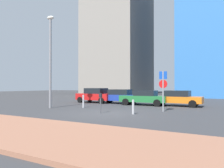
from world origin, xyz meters
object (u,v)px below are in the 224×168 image
at_px(street_lamp, 50,54).
at_px(traffic_bollard_mid, 83,101).
at_px(parking_sign_post, 163,86).
at_px(traffic_bollard_near, 133,107).
at_px(parking_meter, 101,100).
at_px(parked_car_green, 144,97).
at_px(parked_car_red, 95,95).
at_px(parked_car_orange, 177,98).
at_px(parked_car_blue, 118,96).

height_order(street_lamp, traffic_bollard_mid, street_lamp).
bearing_deg(parking_sign_post, traffic_bollard_mid, -175.84).
relative_size(parking_sign_post, traffic_bollard_near, 3.09).
distance_m(parking_sign_post, traffic_bollard_near, 2.97).
distance_m(parking_sign_post, street_lamp, 9.53).
bearing_deg(traffic_bollard_mid, parking_meter, -37.10).
relative_size(parked_car_green, street_lamp, 0.59).
distance_m(parked_car_red, traffic_bollard_near, 10.10).
height_order(parked_car_orange, traffic_bollard_near, parked_car_orange).
height_order(parked_car_blue, traffic_bollard_near, parked_car_blue).
distance_m(parked_car_red, street_lamp, 7.56).
relative_size(parking_meter, street_lamp, 0.18).
bearing_deg(parked_car_blue, parked_car_orange, -0.40).
xyz_separation_m(parked_car_orange, parking_sign_post, (-0.01, -4.79, 1.09)).
xyz_separation_m(street_lamp, traffic_bollard_mid, (2.31, 1.49, -3.94)).
bearing_deg(traffic_bollard_near, parked_car_red, 136.86).
height_order(parked_car_red, street_lamp, street_lamp).
relative_size(parked_car_green, parked_car_orange, 1.00).
height_order(parked_car_orange, parking_sign_post, parking_sign_post).
distance_m(parked_car_blue, parking_sign_post, 7.76).
relative_size(parked_car_blue, traffic_bollard_mid, 4.09).
bearing_deg(parking_meter, parked_car_green, 85.73).
bearing_deg(parked_car_green, street_lamp, -133.76).
height_order(parked_car_green, parked_car_orange, parked_car_orange).
xyz_separation_m(parked_car_red, parked_car_blue, (2.75, 0.18, -0.06)).
relative_size(parked_car_blue, parked_car_green, 0.98).
bearing_deg(parking_sign_post, parked_car_red, 151.99).
distance_m(street_lamp, traffic_bollard_mid, 4.80).
xyz_separation_m(parking_meter, street_lamp, (-5.46, 0.90, 3.60)).
distance_m(parked_car_red, parked_car_orange, 8.75).
distance_m(parked_car_orange, parking_sign_post, 4.91).
xyz_separation_m(parked_car_red, street_lamp, (-0.21, -6.61, 3.65)).
bearing_deg(parked_car_blue, parked_car_red, -176.18).
relative_size(parked_car_red, parked_car_blue, 0.94).
xyz_separation_m(parked_car_green, parked_car_orange, (2.96, 0.49, 0.00)).
bearing_deg(parked_car_orange, parked_car_blue, 179.60).
height_order(parked_car_red, parking_sign_post, parking_sign_post).
xyz_separation_m(parking_sign_post, traffic_bollard_mid, (-6.64, -0.48, -1.29)).
distance_m(parked_car_red, parking_meter, 9.17).
xyz_separation_m(parked_car_orange, traffic_bollard_near, (-1.38, -7.04, -0.27)).
xyz_separation_m(parking_sign_post, traffic_bollard_near, (-1.37, -2.26, -1.36)).
height_order(parked_car_green, parking_meter, parked_car_green).
bearing_deg(parking_meter, street_lamp, 170.63).
bearing_deg(parking_sign_post, parked_car_blue, 141.09).
xyz_separation_m(parking_sign_post, parking_meter, (-3.48, -2.87, -0.95)).
relative_size(parked_car_green, parking_meter, 3.34).
bearing_deg(traffic_bollard_mid, parking_sign_post, 4.16).
bearing_deg(parked_car_blue, parking_meter, -72.01).
bearing_deg(parked_car_orange, parked_car_green, -170.55).
distance_m(parked_car_orange, street_lamp, 11.82).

